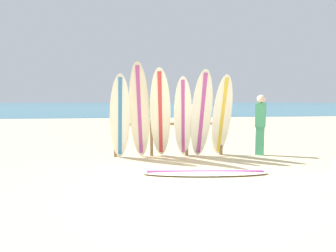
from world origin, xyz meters
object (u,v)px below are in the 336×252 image
surfboard_rack (169,132)px  surfboard_leaning_right (222,116)px  surfboard_leaning_far_left (120,117)px  surfboard_leaning_center_left (160,115)px  surfboard_leaning_center_right (202,115)px  beachgoer_standing (260,122)px  surfboard_leaning_center (183,118)px  small_boat_offshore (189,108)px  surfboard_lying_on_sand (205,173)px  surfboard_leaning_left (139,111)px

surfboard_rack → surfboard_leaning_right: 1.48m
surfboard_leaning_far_left → surfboard_leaning_center_left: (1.02, -0.14, 0.07)m
surfboard_leaning_center_right → beachgoer_standing: bearing=6.8°
surfboard_rack → surfboard_leaning_center: surfboard_leaning_center is taller
beachgoer_standing → small_boat_offshore: beachgoer_standing is taller
surfboard_leaning_center_left → surfboard_lying_on_sand: 2.10m
surfboard_leaning_center_right → surfboard_leaning_center: bearing=170.2°
surfboard_leaning_center → surfboard_leaning_right: 1.06m
surfboard_leaning_center → beachgoer_standing: bearing=3.2°
surfboard_leaning_center_left → surfboard_leaning_center: 0.62m
surfboard_lying_on_sand → small_boat_offshore: small_boat_offshore is taller
surfboard_leaning_center_left → surfboard_lying_on_sand: surfboard_leaning_center_left is taller
surfboard_lying_on_sand → small_boat_offshore: 32.75m
surfboard_rack → surfboard_leaning_far_left: surfboard_leaning_far_left is taller
surfboard_leaning_center_right → surfboard_lying_on_sand: size_ratio=0.86×
surfboard_leaning_far_left → beachgoer_standing: 3.80m
surfboard_leaning_left → surfboard_leaning_center_right: 1.61m
surfboard_leaning_center_right → surfboard_leaning_far_left: bearing=176.4°
surfboard_leaning_far_left → surfboard_leaning_right: bearing=-0.2°
beachgoer_standing → small_boat_offshore: size_ratio=0.72×
surfboard_leaning_left → surfboard_leaning_center: bearing=-2.7°
surfboard_leaning_center_left → surfboard_leaning_right: size_ratio=1.06×
surfboard_rack → surfboard_leaning_left: 1.05m
surfboard_rack → surfboard_leaning_center_right: surfboard_leaning_center_right is taller
surfboard_rack → beachgoer_standing: beachgoer_standing is taller
surfboard_leaning_center → small_boat_offshore: surfboard_leaning_center is taller
surfboard_leaning_far_left → surfboard_leaning_center_right: (2.09, -0.13, 0.06)m
surfboard_leaning_far_left → surfboard_leaning_right: size_ratio=1.00×
surfboard_rack → small_boat_offshore: (6.48, 30.16, -0.39)m
surfboard_leaning_center_left → surfboard_lying_on_sand: (0.78, -1.59, -1.12)m
surfboard_leaning_left → surfboard_leaning_center_left: surfboard_leaning_left is taller
surfboard_rack → surfboard_leaning_far_left: bearing=-166.7°
surfboard_leaning_right → surfboard_leaning_left: bearing=179.6°
small_boat_offshore → surfboard_leaning_far_left: bearing=-104.3°
surfboard_rack → surfboard_leaning_center_left: bearing=-122.8°
surfboard_rack → surfboard_leaning_left: size_ratio=1.22×
surfboard_leaning_center_right → surfboard_leaning_center_left: bearing=-179.7°
beachgoer_standing → surfboard_leaning_left: bearing=-178.8°
surfboard_leaning_left → surfboard_rack: bearing=20.6°
surfboard_leaning_center_left → surfboard_leaning_center: surfboard_leaning_center_left is taller
surfboard_rack → surfboard_lying_on_sand: 2.18m
surfboard_leaning_center_right → surfboard_leaning_right: surfboard_leaning_center_right is taller
surfboard_leaning_far_left → surfboard_leaning_right: 2.68m
surfboard_leaning_left → surfboard_leaning_center: surfboard_leaning_left is taller
surfboard_lying_on_sand → surfboard_leaning_center_left: bearing=116.1°
surfboard_leaning_center → beachgoer_standing: surfboard_leaning_center is taller
surfboard_leaning_right → surfboard_lying_on_sand: bearing=-117.0°
surfboard_leaning_left → beachgoer_standing: surfboard_leaning_left is taller
surfboard_leaning_center → surfboard_leaning_right: size_ratio=0.97×
beachgoer_standing → surfboard_rack: bearing=174.6°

